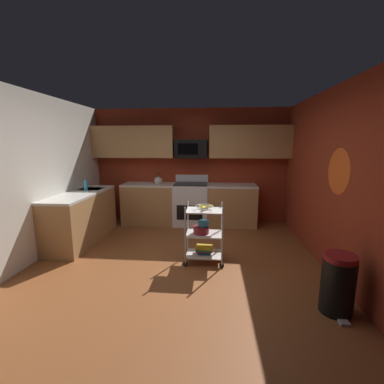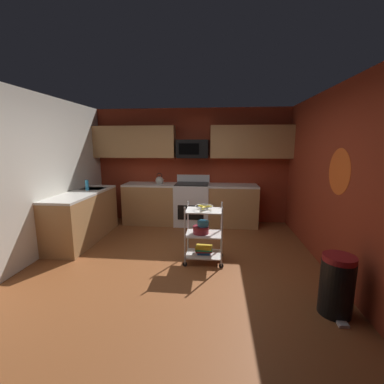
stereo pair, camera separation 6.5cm
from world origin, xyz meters
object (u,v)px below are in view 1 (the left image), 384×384
at_px(mixing_bowl_large, 201,229).
at_px(book_stack, 204,249).
at_px(dish_soap_bottle, 86,185).
at_px(rolling_cart, 204,234).
at_px(trash_can, 338,284).
at_px(oven_range, 191,203).
at_px(fruit_bowl, 204,207).
at_px(mixing_bowl_small, 203,223).
at_px(microwave, 191,149).
at_px(kettle, 158,180).

relative_size(mixing_bowl_large, book_stack, 0.95).
height_order(book_stack, dish_soap_bottle, dish_soap_bottle).
distance_m(rolling_cart, book_stack, 0.26).
xyz_separation_m(mixing_bowl_large, trash_can, (1.53, -1.11, -0.19)).
bearing_deg(oven_range, trash_can, -58.60).
relative_size(oven_range, rolling_cart, 1.20).
xyz_separation_m(dish_soap_bottle, trash_can, (3.80, -2.06, -0.69)).
distance_m(oven_range, trash_can, 3.56).
bearing_deg(fruit_bowl, mixing_bowl_large, 180.00).
bearing_deg(mixing_bowl_large, trash_can, -36.13).
distance_m(mixing_bowl_small, book_stack, 0.42).
relative_size(fruit_bowl, mixing_bowl_small, 1.49).
distance_m(fruit_bowl, trash_can, 1.93).
height_order(microwave, mixing_bowl_large, microwave).
bearing_deg(dish_soap_bottle, rolling_cart, -22.19).
relative_size(rolling_cart, dish_soap_bottle, 4.57).
xyz_separation_m(oven_range, book_stack, (0.37, -1.92, -0.28)).
bearing_deg(kettle, oven_range, 0.30).
xyz_separation_m(mixing_bowl_large, kettle, (-1.07, 1.92, 0.48)).
bearing_deg(microwave, book_stack, -79.53).
bearing_deg(rolling_cart, fruit_bowl, -90.00).
distance_m(book_stack, kettle, 2.36).
relative_size(oven_range, trash_can, 1.67).
bearing_deg(microwave, trash_can, -59.45).
height_order(kettle, trash_can, kettle).
distance_m(oven_range, kettle, 0.90).
bearing_deg(book_stack, dish_soap_bottle, 157.81).
bearing_deg(mixing_bowl_large, microwave, 99.16).
bearing_deg(kettle, mixing_bowl_small, -60.11).
distance_m(fruit_bowl, dish_soap_bottle, 2.51).
height_order(rolling_cart, kettle, kettle).
xyz_separation_m(mixing_bowl_large, dish_soap_bottle, (-2.28, 0.95, 0.50)).
xyz_separation_m(oven_range, microwave, (-0.00, 0.10, 1.22)).
bearing_deg(rolling_cart, book_stack, 180.00).
bearing_deg(dish_soap_bottle, book_stack, -22.19).
xyz_separation_m(fruit_bowl, book_stack, (-0.00, 0.00, -0.68)).
height_order(dish_soap_bottle, trash_can, dish_soap_bottle).
bearing_deg(fruit_bowl, mixing_bowl_small, 162.71).
xyz_separation_m(rolling_cart, book_stack, (-0.00, 0.00, -0.26)).
distance_m(microwave, mixing_bowl_large, 2.37).
height_order(rolling_cart, book_stack, rolling_cart).
relative_size(rolling_cart, fruit_bowl, 3.36).
xyz_separation_m(rolling_cart, mixing_bowl_large, (-0.05, 0.00, 0.07)).
xyz_separation_m(oven_range, trash_can, (1.85, -3.03, -0.15)).
distance_m(mixing_bowl_large, mixing_bowl_small, 0.10).
xyz_separation_m(oven_range, mixing_bowl_small, (0.36, -1.92, 0.14)).
bearing_deg(dish_soap_bottle, microwave, 28.94).
xyz_separation_m(microwave, mixing_bowl_small, (0.36, -2.02, -1.08)).
relative_size(microwave, trash_can, 1.06).
relative_size(kettle, trash_can, 0.40).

